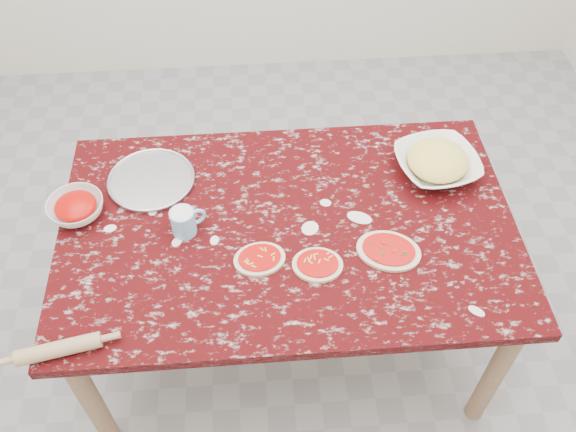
# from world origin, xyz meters

# --- Properties ---
(ground) EXTENTS (4.00, 4.00, 0.00)m
(ground) POSITION_xyz_m (0.00, 0.00, 0.00)
(ground) COLOR gray
(worktable) EXTENTS (1.60, 1.00, 0.75)m
(worktable) POSITION_xyz_m (0.00, 0.00, 0.67)
(worktable) COLOR #340507
(worktable) RESTS_ON ground
(pizza_tray) EXTENTS (0.35, 0.35, 0.01)m
(pizza_tray) POSITION_xyz_m (-0.49, 0.25, 0.76)
(pizza_tray) COLOR #B2B2B7
(pizza_tray) RESTS_ON worktable
(sauce_bowl) EXTENTS (0.21, 0.21, 0.06)m
(sauce_bowl) POSITION_xyz_m (-0.74, 0.11, 0.78)
(sauce_bowl) COLOR white
(sauce_bowl) RESTS_ON worktable
(cheese_bowl) EXTENTS (0.35, 0.35, 0.07)m
(cheese_bowl) POSITION_xyz_m (0.58, 0.22, 0.79)
(cheese_bowl) COLOR white
(cheese_bowl) RESTS_ON worktable
(flour_mug) EXTENTS (0.12, 0.09, 0.10)m
(flour_mug) POSITION_xyz_m (-0.36, 0.00, 0.80)
(flour_mug) COLOR #81BEEA
(flour_mug) RESTS_ON worktable
(pizza_left) EXTENTS (0.19, 0.16, 0.02)m
(pizza_left) POSITION_xyz_m (-0.11, -0.14, 0.76)
(pizza_left) COLOR beige
(pizza_left) RESTS_ON worktable
(pizza_mid) EXTENTS (0.19, 0.16, 0.02)m
(pizza_mid) POSITION_xyz_m (0.08, -0.18, 0.76)
(pizza_mid) COLOR beige
(pizza_mid) RESTS_ON worktable
(pizza_right) EXTENTS (0.26, 0.23, 0.02)m
(pizza_right) POSITION_xyz_m (0.33, -0.14, 0.76)
(pizza_right) COLOR beige
(pizza_right) RESTS_ON worktable
(rolling_pin) EXTENTS (0.25, 0.10, 0.05)m
(rolling_pin) POSITION_xyz_m (-0.71, -0.44, 0.77)
(rolling_pin) COLOR tan
(rolling_pin) RESTS_ON worktable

